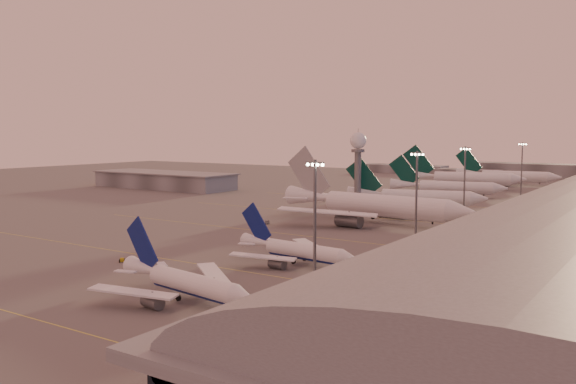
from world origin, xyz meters
The scene contains 24 objects.
ground centered at (0.00, 0.00, 0.00)m, with size 700.00×700.00×0.00m, color #5B5858.
taxiway_markings centered at (30.00, 56.00, 0.01)m, with size 180.00×185.25×0.02m.
hangar centered at (-120.00, 140.00, 4.32)m, with size 82.00×27.00×8.50m.
radar_tower centered at (5.00, 120.00, 20.95)m, with size 6.40×6.40×31.10m.
mast_a centered at (58.00, 0.00, 13.74)m, with size 3.60×0.56×25.00m.
mast_b centered at (55.00, 55.00, 13.74)m, with size 3.60×0.56×25.00m.
mast_c centered at (50.00, 110.00, 13.74)m, with size 3.60×0.56×25.00m.
mast_d centered at (48.00, 200.00, 13.74)m, with size 3.60×0.56×25.00m.
distant_horizon centered at (2.62, 325.14, 3.89)m, with size 165.00×37.50×9.00m.
narrowbody_near centered at (39.52, -13.70, 2.79)m, with size 35.08×27.80×13.77m.
narrowbody_mid centered at (39.71, 22.44, 2.64)m, with size 33.37×26.51×13.05m.
widebody_white centered at (26.62, 89.64, 4.31)m, with size 70.71×56.43×24.88m.
greentail_a centered at (24.94, 130.69, 3.49)m, with size 53.03×42.25×19.74m.
greentail_b centered at (20.82, 179.20, 3.39)m, with size 51.61×41.12×19.20m.
greentail_c centered at (13.60, 225.14, 4.06)m, with size 62.54×50.01×22.97m.
greentail_d centered at (26.86, 261.49, 3.69)m, with size 57.47×46.30×20.86m.
gsv_catering_a centered at (68.60, -4.89, 2.13)m, with size 5.30×2.70×4.25m.
gsv_tug_mid centered at (5.22, 1.87, 0.45)m, with size 3.44×3.46×0.87m.
gsv_truck_b centered at (61.77, 49.19, 1.08)m, with size 5.29×2.10×2.12m.
gsv_truck_c centered at (-0.08, 67.31, 1.26)m, with size 6.47×3.85×2.46m.
gsv_catering_b centered at (60.35, 73.60, 2.08)m, with size 5.45×3.31×4.17m.
gsv_tug_far centered at (21.53, 103.39, 0.50)m, with size 2.44×3.60×0.96m.
gsv_truck_d centered at (-17.56, 132.59, 1.01)m, with size 3.64×5.21×1.99m.
gsv_tug_hangar centered at (53.94, 149.55, 0.50)m, with size 3.82×2.91×0.97m.
Camera 1 is at (113.18, -91.52, 29.90)m, focal length 38.00 mm.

